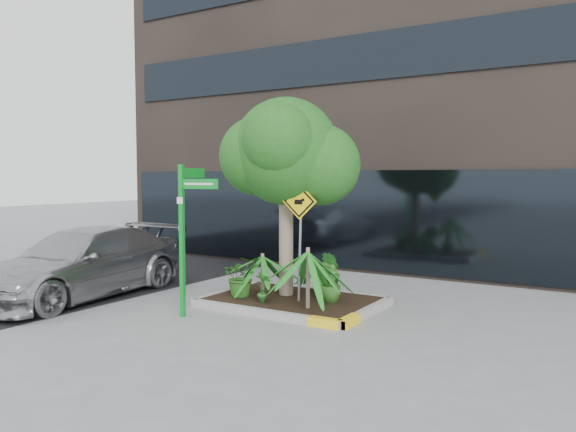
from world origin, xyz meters
The scene contains 15 objects.
ground centered at (0.00, 0.00, 0.00)m, with size 80.00×80.00×0.00m, color gray.
asphalt_road centered at (-6.50, 0.00, 0.01)m, with size 7.00×80.00×0.01m, color black.
building centered at (0.50, 8.50, 7.50)m, with size 18.00×8.00×15.00m, color #2D2621.
planter centered at (0.23, 0.27, 0.10)m, with size 3.35×2.36×0.15m.
tree centered at (-0.09, 0.53, 3.03)m, with size 2.77×2.45×4.15m.
palm_front centered at (0.87, -0.28, 1.18)m, with size 1.24×1.24×1.38m.
palm_left centered at (-0.44, 0.19, 0.94)m, with size 0.95×0.95×1.06m.
palm_back centered at (0.37, 0.97, 0.76)m, with size 0.74×0.74×0.82m.
parked_car centered at (-4.00, -1.34, 0.72)m, with size 2.02×4.97×1.44m, color #A5A5AA.
shrub_a centered at (-0.74, -0.10, 0.56)m, with size 0.74×0.74×0.82m, color #28621C.
shrub_b centered at (0.97, 0.43, 0.53)m, with size 0.43×0.43×0.76m, color #2D651E.
shrub_c centered at (-0.07, -0.35, 0.45)m, with size 0.32×0.32×0.60m, color #2A6E22.
shrub_d centered at (0.62, 1.14, 0.57)m, with size 0.47×0.47×0.85m, color #1B5E1B.
street_sign_post centered at (-0.99, -1.44, 1.70)m, with size 0.87×0.81×2.75m.
cattle_sign centered at (0.44, 0.17, 1.68)m, with size 0.69×0.19×2.26m.
Camera 1 is at (5.82, -9.03, 2.53)m, focal length 35.00 mm.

